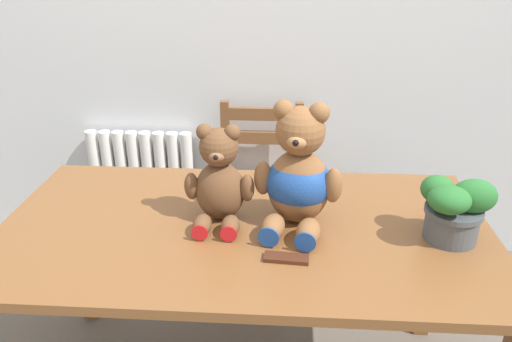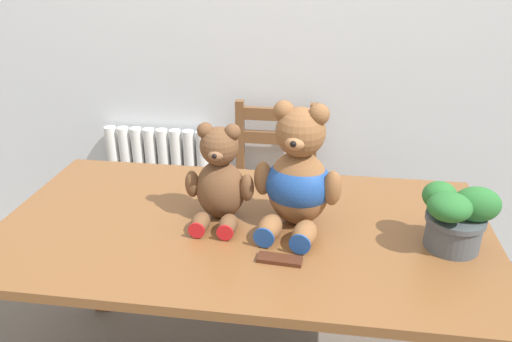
# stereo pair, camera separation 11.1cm
# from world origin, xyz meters

# --- Properties ---
(radiator) EXTENTS (0.56, 0.10, 0.66)m
(radiator) POSITION_xyz_m (-0.63, 1.39, 0.30)
(radiator) COLOR white
(radiator) RESTS_ON ground_plane
(dining_table) EXTENTS (1.54, 0.83, 0.72)m
(dining_table) POSITION_xyz_m (0.00, 0.42, 0.63)
(dining_table) COLOR brown
(dining_table) RESTS_ON ground_plane
(wooden_chair_behind) EXTENTS (0.40, 0.42, 0.84)m
(wooden_chair_behind) POSITION_xyz_m (0.00, 1.21, 0.43)
(wooden_chair_behind) COLOR brown
(wooden_chair_behind) RESTS_ON ground_plane
(teddy_bear_left) EXTENTS (0.22, 0.22, 0.32)m
(teddy_bear_left) POSITION_xyz_m (-0.08, 0.45, 0.85)
(teddy_bear_left) COLOR brown
(teddy_bear_left) RESTS_ON dining_table
(teddy_bear_right) EXTENTS (0.28, 0.30, 0.39)m
(teddy_bear_right) POSITION_xyz_m (0.16, 0.45, 0.87)
(teddy_bear_right) COLOR brown
(teddy_bear_right) RESTS_ON dining_table
(potted_plant) EXTENTS (0.21, 0.19, 0.20)m
(potted_plant) POSITION_xyz_m (0.62, 0.37, 0.82)
(potted_plant) COLOR #4C5156
(potted_plant) RESTS_ON dining_table
(chocolate_bar) EXTENTS (0.13, 0.05, 0.01)m
(chocolate_bar) POSITION_xyz_m (0.13, 0.23, 0.72)
(chocolate_bar) COLOR #472314
(chocolate_bar) RESTS_ON dining_table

